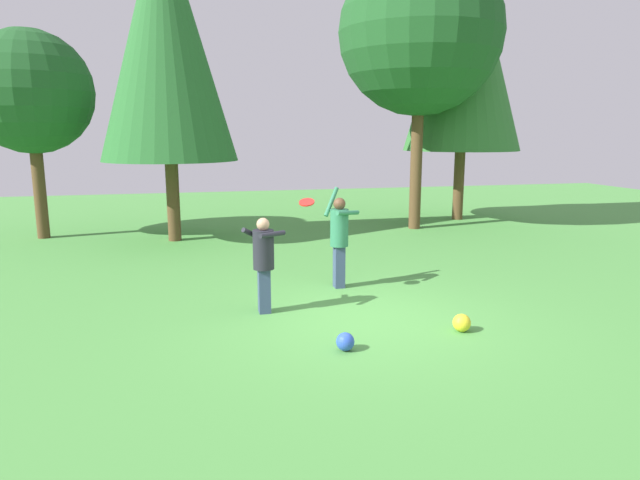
# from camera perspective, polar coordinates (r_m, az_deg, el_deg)

# --- Properties ---
(ground_plane) EXTENTS (40.00, 40.00, 0.00)m
(ground_plane) POSITION_cam_1_polar(r_m,az_deg,el_deg) (8.90, 4.55, -8.06)
(ground_plane) COLOR #4C9342
(person_thrower) EXTENTS (0.67, 0.67, 1.89)m
(person_thrower) POSITION_cam_1_polar(r_m,az_deg,el_deg) (10.41, 1.98, 0.59)
(person_thrower) COLOR #38476B
(person_thrower) RESTS_ON ground_plane
(person_catcher) EXTENTS (0.71, 0.71, 1.56)m
(person_catcher) POSITION_cam_1_polar(r_m,az_deg,el_deg) (8.99, -5.79, -1.78)
(person_catcher) COLOR #38476B
(person_catcher) RESTS_ON ground_plane
(frisbee) EXTENTS (0.36, 0.35, 0.12)m
(frisbee) POSITION_cam_1_polar(r_m,az_deg,el_deg) (9.66, -1.37, 3.88)
(frisbee) COLOR red
(ball_blue) EXTENTS (0.25, 0.25, 0.25)m
(ball_blue) POSITION_cam_1_polar(r_m,az_deg,el_deg) (7.63, 2.60, -10.34)
(ball_blue) COLOR blue
(ball_blue) RESTS_ON ground_plane
(ball_yellow) EXTENTS (0.27, 0.27, 0.27)m
(ball_yellow) POSITION_cam_1_polar(r_m,az_deg,el_deg) (8.56, 14.28, -8.20)
(ball_yellow) COLOR yellow
(ball_yellow) RESTS_ON ground_plane
(tree_far_right) EXTENTS (3.77, 3.77, 9.01)m
(tree_far_right) POSITION_cam_1_polar(r_m,az_deg,el_deg) (19.47, 14.62, 18.72)
(tree_far_right) COLOR brown
(tree_far_right) RESTS_ON ground_plane
(tree_far_left) EXTENTS (3.27, 3.27, 5.59)m
(tree_far_left) POSITION_cam_1_polar(r_m,az_deg,el_deg) (17.15, -27.50, 13.21)
(tree_far_left) COLOR brown
(tree_far_left) RESTS_ON ground_plane
(tree_right) EXTENTS (4.73, 4.73, 8.09)m
(tree_right) POSITION_cam_1_polar(r_m,az_deg,el_deg) (17.35, 10.23, 20.11)
(tree_right) COLOR brown
(tree_right) RESTS_ON ground_plane
(tree_left) EXTENTS (3.53, 3.53, 8.43)m
(tree_left) POSITION_cam_1_polar(r_m,az_deg,el_deg) (15.62, -15.57, 19.34)
(tree_left) COLOR brown
(tree_left) RESTS_ON ground_plane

